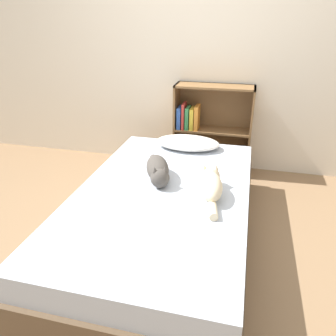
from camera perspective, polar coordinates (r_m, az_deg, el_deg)
ground_plane at (r=2.50m, az=-0.86°, el=-12.15°), size 8.00×8.00×0.00m
wall_back at (r=3.41m, az=5.58°, el=20.66°), size 8.00×0.06×2.50m
bed at (r=2.38m, az=-0.89°, el=-8.27°), size 1.20×2.03×0.41m
pillow at (r=2.97m, az=3.44°, el=4.43°), size 0.58×0.34×0.10m
cat_light at (r=2.22m, az=7.43°, el=-2.80°), size 0.21×0.51×0.17m
cat_dark at (r=2.39m, az=-1.78°, el=-0.31°), size 0.29×0.51×0.16m
bookshelf at (r=3.41m, az=7.19°, el=7.15°), size 0.77×0.26×0.90m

